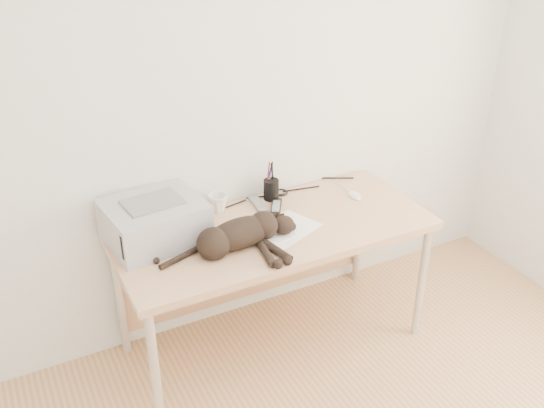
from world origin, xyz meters
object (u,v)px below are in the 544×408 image
cat (237,236)px  pen_cup (271,189)px  printer (155,221)px  mug (218,203)px  mouse (355,193)px  desk (266,241)px

cat → pen_cup: pen_cup is taller
printer → pen_cup: 0.70m
printer → mug: bearing=17.8°
printer → mouse: size_ratio=4.39×
mug → pen_cup: pen_cup is taller
pen_cup → desk: bearing=-123.5°
cat → mug: 0.39m
cat → mug: size_ratio=6.77×
pen_cup → mouse: (0.42, -0.18, -0.04)m
desk → mouse: 0.57m
printer → pen_cup: bearing=9.7°
pen_cup → mouse: pen_cup is taller
desk → mug: 0.32m
desk → cat: 0.37m
mug → mouse: size_ratio=0.94×
printer → desk: bearing=-7.4°
desk → mug: size_ratio=15.50×
desk → pen_cup: (0.13, 0.19, 0.19)m
cat → pen_cup: (0.37, 0.38, -0.01)m
cat → printer: bearing=136.8°
printer → mug: printer is taller
printer → cat: bearing=-39.5°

